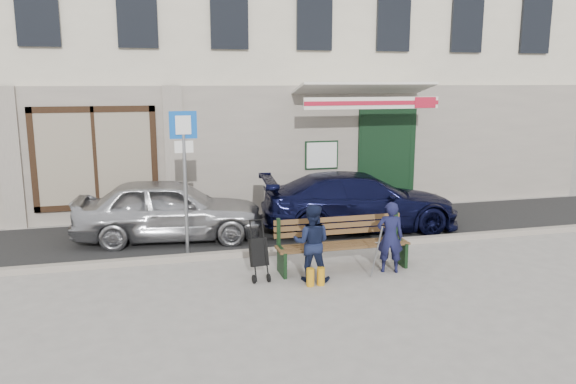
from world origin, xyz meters
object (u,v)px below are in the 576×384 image
object	(u,v)px
car_navy	(360,201)
parking_sign	(184,159)
car_silver	(169,209)
bench	(340,245)
stroller	(259,253)
woman	(312,243)
man	(390,237)

from	to	relation	value
car_navy	parking_sign	distance (m)	4.22
car_silver	bench	size ratio (longest dim) A/B	1.63
bench	stroller	bearing A→B (deg)	-175.21
woman	stroller	world-z (taller)	woman
man	car_navy	bearing A→B (deg)	-83.27
man	woman	bearing A→B (deg)	20.25
man	stroller	size ratio (longest dim) A/B	1.25
parking_sign	bench	xyz separation A→B (m)	(2.57, -1.59, -1.40)
bench	man	distance (m)	0.88
car_navy	man	world-z (taller)	car_navy
car_silver	bench	world-z (taller)	car_silver
bench	man	world-z (taller)	man
car_silver	car_navy	size ratio (longest dim) A/B	0.88
parking_sign	bench	world-z (taller)	parking_sign
car_silver	woman	distance (m)	3.80
bench	stroller	size ratio (longest dim) A/B	2.37
car_navy	parking_sign	xyz separation A→B (m)	(-3.93, -0.92, 1.22)
man	stroller	xyz separation A→B (m)	(-2.30, 0.21, -0.18)
car_silver	parking_sign	xyz separation A→B (m)	(0.27, -1.12, 1.20)
parking_sign	woman	bearing A→B (deg)	-47.61
car_silver	car_navy	bearing A→B (deg)	-85.82
woman	stroller	xyz separation A→B (m)	(-0.85, 0.27, -0.21)
car_navy	car_silver	bearing A→B (deg)	93.35
car_navy	parking_sign	size ratio (longest dim) A/B	1.61
car_silver	man	world-z (taller)	car_silver
stroller	woman	bearing A→B (deg)	-25.86
man	car_silver	bearing A→B (deg)	-22.06
man	stroller	world-z (taller)	man
parking_sign	stroller	xyz separation A→B (m)	(1.07, -1.72, -1.41)
car_navy	bench	world-z (taller)	car_navy
car_silver	stroller	size ratio (longest dim) A/B	3.85
bench	woman	distance (m)	0.79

